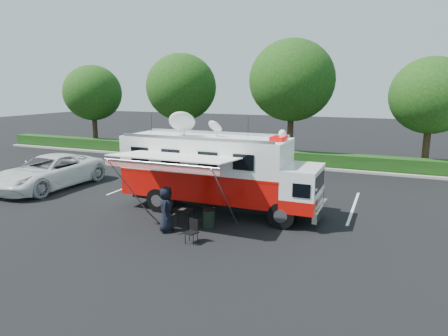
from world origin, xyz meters
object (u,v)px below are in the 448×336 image
(white_suv, at_px, (51,188))
(trash_bin, at_px, (209,218))
(command_truck, at_px, (218,171))
(folding_table, at_px, (183,211))

(white_suv, distance_m, trash_bin, 11.10)
(command_truck, height_order, white_suv, command_truck)
(trash_bin, bearing_deg, command_truck, 104.04)
(white_suv, bearing_deg, command_truck, -0.59)
(trash_bin, bearing_deg, white_suv, 167.55)
(folding_table, distance_m, trash_bin, 1.08)
(trash_bin, bearing_deg, folding_table, -161.75)
(folding_table, xyz_separation_m, trash_bin, (0.99, 0.33, -0.29))
(folding_table, bearing_deg, trash_bin, 18.25)
(white_suv, bearing_deg, folding_table, -14.36)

